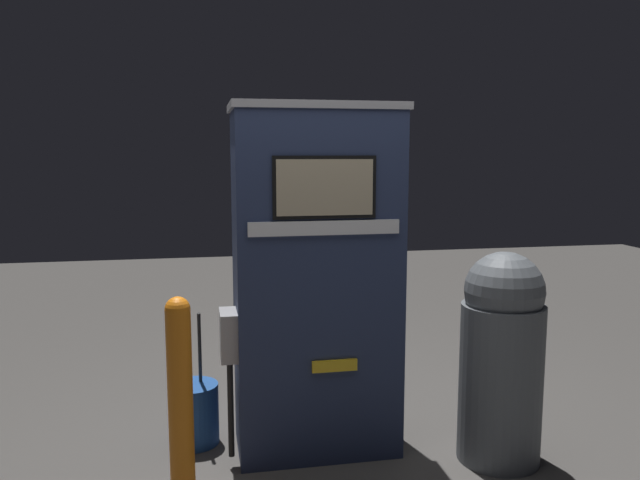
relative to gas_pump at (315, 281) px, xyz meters
The scene contains 5 objects.
ground_plane 1.00m from the gas_pump, 89.23° to the right, with size 14.00×14.00×0.00m, color #423F3D.
gas_pump is the anchor object (origin of this frame).
safety_bollard 0.99m from the gas_pump, 145.52° to the right, with size 0.12×0.12×1.03m.
trash_bin 1.08m from the gas_pump, 19.22° to the right, with size 0.45×0.45×1.15m.
squeegee_bucket 1.06m from the gas_pump, 165.69° to the left, with size 0.28×0.28×0.78m.
Camera 1 is at (-0.62, -3.09, 1.67)m, focal length 35.00 mm.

